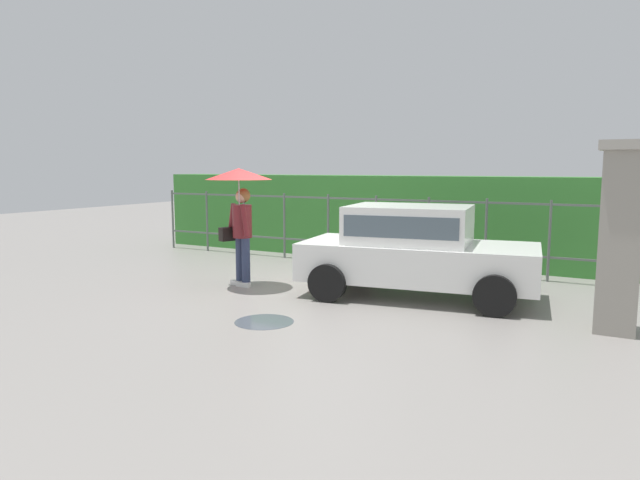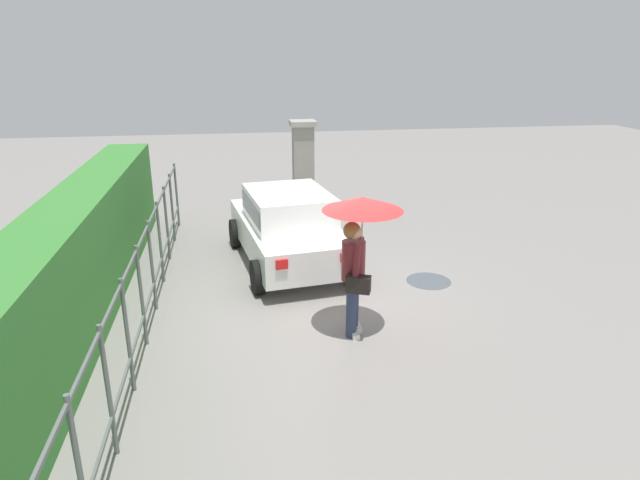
% 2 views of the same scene
% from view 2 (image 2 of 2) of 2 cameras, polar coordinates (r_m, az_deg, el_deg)
% --- Properties ---
extents(ground_plane, '(40.00, 40.00, 0.00)m').
position_cam_2_polar(ground_plane, '(9.35, -0.53, -6.19)').
color(ground_plane, gray).
extents(car, '(3.91, 2.28, 1.48)m').
position_cam_2_polar(car, '(10.62, -3.36, 1.60)').
color(car, white).
rests_on(car, ground).
extents(pedestrian, '(1.14, 1.14, 2.07)m').
position_cam_2_polar(pedestrian, '(7.73, 4.08, 1.04)').
color(pedestrian, '#2D3856').
rests_on(pedestrian, ground).
extents(gate_pillar, '(0.60, 0.60, 2.42)m').
position_cam_2_polar(gate_pillar, '(13.39, -1.75, 7.24)').
color(gate_pillar, gray).
rests_on(gate_pillar, ground).
extents(fence_section, '(10.34, 0.05, 1.50)m').
position_cam_2_polar(fence_section, '(8.57, -17.50, -3.54)').
color(fence_section, '#59605B').
rests_on(fence_section, ground).
extents(hedge_row, '(11.29, 0.90, 1.90)m').
position_cam_2_polar(hedge_row, '(8.75, -24.42, -3.04)').
color(hedge_row, '#387F33').
rests_on(hedge_row, ground).
extents(puddle_near, '(0.81, 0.81, 0.00)m').
position_cam_2_polar(puddle_near, '(10.26, 11.18, -4.18)').
color(puddle_near, '#4C545B').
rests_on(puddle_near, ground).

